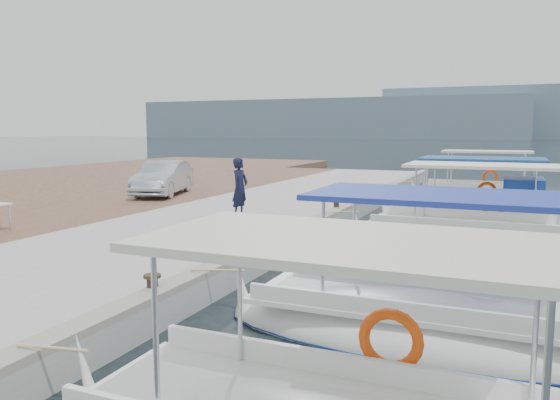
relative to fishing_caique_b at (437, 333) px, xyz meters
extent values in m
plane|color=black|center=(-4.00, 2.43, -0.12)|extent=(400.00, 400.00, 0.00)
cube|color=#9F9F9A|center=(-7.00, 7.43, 0.13)|extent=(6.00, 40.00, 0.50)
cube|color=gray|center=(-4.22, 7.43, 0.44)|extent=(0.44, 40.00, 0.12)
cube|color=brown|center=(-12.00, 7.43, 0.13)|extent=(4.00, 40.00, 0.50)
cube|color=slate|center=(-64.00, 192.43, 6.88)|extent=(140.00, 40.00, 14.00)
cube|color=silver|center=(-0.30, -3.74, 2.07)|extent=(3.54, 1.89, 0.08)
cylinder|color=silver|center=(-1.77, -4.51, 1.23)|extent=(0.05, 0.05, 1.60)
torus|color=#E8490C|center=(-0.15, -2.77, 0.88)|extent=(0.68, 0.12, 0.68)
ellipsoid|color=white|center=(-0.01, 0.00, -0.07)|extent=(6.79, 2.21, 1.30)
ellipsoid|color=navy|center=(-0.01, 0.00, -0.09)|extent=(6.82, 2.25, 0.22)
cube|color=white|center=(-0.01, 0.00, 0.43)|extent=(5.57, 1.90, 0.08)
cube|color=#2034A0|center=(0.16, 0.00, 2.07)|extent=(4.07, 2.03, 0.08)
cylinder|color=silver|center=(-1.53, -0.83, 1.23)|extent=(0.05, 0.05, 1.60)
torus|color=#E8490C|center=(0.29, 1.05, 0.88)|extent=(0.68, 0.12, 0.68)
ellipsoid|color=white|center=(0.19, 7.40, -0.07)|extent=(7.18, 2.20, 1.30)
ellipsoid|color=navy|center=(0.19, 7.40, -0.09)|extent=(7.21, 2.24, 0.22)
cube|color=white|center=(0.19, 7.40, 0.43)|extent=(5.89, 1.89, 0.08)
cube|color=white|center=(0.37, 7.40, 2.07)|extent=(4.31, 2.02, 0.08)
cylinder|color=silver|center=(-1.42, 6.58, 1.23)|extent=(0.05, 0.05, 1.60)
torus|color=#E8490C|center=(0.49, 8.45, 0.88)|extent=(0.68, 0.12, 0.68)
ellipsoid|color=white|center=(-0.17, 11.05, -0.07)|extent=(6.46, 2.57, 1.30)
ellipsoid|color=navy|center=(-0.17, 11.05, -0.09)|extent=(6.50, 2.62, 0.22)
cube|color=white|center=(-0.17, 11.05, 0.43)|extent=(5.30, 2.21, 0.08)
cube|color=navy|center=(0.00, 11.05, 2.07)|extent=(3.88, 2.37, 0.08)
cylinder|color=silver|center=(-1.62, 10.09, 1.23)|extent=(0.05, 0.05, 1.60)
torus|color=#E8490C|center=(0.13, 12.27, 0.88)|extent=(0.68, 0.12, 0.68)
cube|color=navy|center=(1.29, 11.05, 0.98)|extent=(1.20, 1.80, 1.00)
ellipsoid|color=white|center=(-0.29, 17.59, -0.07)|extent=(6.22, 2.07, 1.30)
ellipsoid|color=navy|center=(-0.29, 17.59, -0.09)|extent=(6.25, 2.11, 0.22)
cube|color=white|center=(-0.29, 17.59, 0.43)|extent=(5.10, 1.78, 0.08)
cube|color=silver|center=(-0.13, 17.59, 2.07)|extent=(3.73, 1.91, 0.08)
cylinder|color=silver|center=(-1.69, 16.81, 1.23)|extent=(0.05, 0.05, 1.60)
torus|color=#E8490C|center=(0.01, 18.57, 0.88)|extent=(0.68, 0.12, 0.68)
cylinder|color=black|center=(-4.35, -1.07, 0.53)|extent=(0.18, 0.18, 0.30)
cylinder|color=black|center=(-4.35, -1.07, 0.68)|extent=(0.28, 0.28, 0.05)
cylinder|color=black|center=(-4.35, 3.93, 0.53)|extent=(0.18, 0.18, 0.30)
cylinder|color=black|center=(-4.35, 3.93, 0.68)|extent=(0.28, 0.28, 0.05)
cylinder|color=black|center=(-4.35, 8.93, 0.53)|extent=(0.18, 0.18, 0.30)
cylinder|color=black|center=(-4.35, 8.93, 0.68)|extent=(0.28, 0.28, 0.05)
cylinder|color=black|center=(-4.35, 13.93, 0.53)|extent=(0.18, 0.18, 0.30)
cylinder|color=black|center=(-4.35, 13.93, 0.68)|extent=(0.28, 0.28, 0.05)
imported|color=black|center=(-6.66, 6.51, 1.28)|extent=(0.48, 0.69, 1.80)
imported|color=#B1BDCA|center=(-12.17, 10.36, 1.06)|extent=(2.63, 4.42, 1.37)
cylinder|color=silver|center=(-11.20, 2.11, 0.73)|extent=(0.06, 0.06, 0.70)
camera|label=1|loc=(0.91, -8.15, 3.02)|focal=35.00mm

